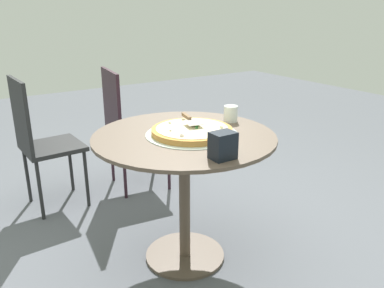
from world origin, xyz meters
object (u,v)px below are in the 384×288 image
(patio_table, at_px, (184,164))
(patio_chair_near, at_px, (39,137))
(drinking_cup, at_px, (231,114))
(patio_chair_far, at_px, (127,123))
(napkin_dispenser, at_px, (223,146))
(pizza_server, at_px, (190,119))
(pizza_on_tray, at_px, (192,131))

(patio_table, bearing_deg, patio_chair_near, 25.63)
(drinking_cup, height_order, patio_chair_near, patio_chair_near)
(patio_chair_far, bearing_deg, patio_chair_near, 88.14)
(drinking_cup, xyz_separation_m, napkin_dispenser, (-0.44, 0.40, 0.01))
(pizza_server, height_order, napkin_dispenser, napkin_dispenser)
(drinking_cup, xyz_separation_m, patio_chair_near, (0.98, 0.85, -0.25))
(napkin_dispenser, bearing_deg, patio_chair_far, 82.51)
(drinking_cup, xyz_separation_m, patio_chair_far, (0.96, 0.22, -0.25))
(patio_table, bearing_deg, patio_chair_far, -7.59)
(pizza_on_tray, distance_m, patio_chair_far, 1.07)
(pizza_on_tray, height_order, pizza_server, pizza_server)
(pizza_on_tray, relative_size, patio_chair_near, 0.52)
(pizza_on_tray, height_order, patio_chair_near, patio_chair_near)
(pizza_on_tray, bearing_deg, patio_chair_near, 26.71)
(pizza_server, height_order, patio_chair_far, patio_chair_far)
(pizza_server, bearing_deg, patio_table, 128.34)
(pizza_server, distance_m, patio_chair_far, 1.00)
(pizza_on_tray, distance_m, napkin_dispenser, 0.37)
(pizza_server, height_order, patio_chair_near, patio_chair_near)
(pizza_server, bearing_deg, pizza_on_tray, 155.37)
(patio_table, distance_m, patio_chair_near, 1.16)
(pizza_server, relative_size, drinking_cup, 2.37)
(patio_chair_far, bearing_deg, pizza_server, 176.05)
(drinking_cup, distance_m, patio_chair_near, 1.32)
(patio_table, xyz_separation_m, patio_chair_near, (1.04, 0.50, -0.04))
(patio_chair_far, bearing_deg, drinking_cup, -167.15)
(pizza_on_tray, bearing_deg, patio_table, 59.41)
(napkin_dispenser, height_order, patio_chair_far, patio_chair_far)
(patio_table, height_order, drinking_cup, drinking_cup)
(patio_chair_far, bearing_deg, napkin_dispenser, 172.77)
(napkin_dispenser, xyz_separation_m, patio_chair_near, (1.42, 0.46, -0.27))
(patio_chair_near, bearing_deg, napkin_dispenser, -162.08)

